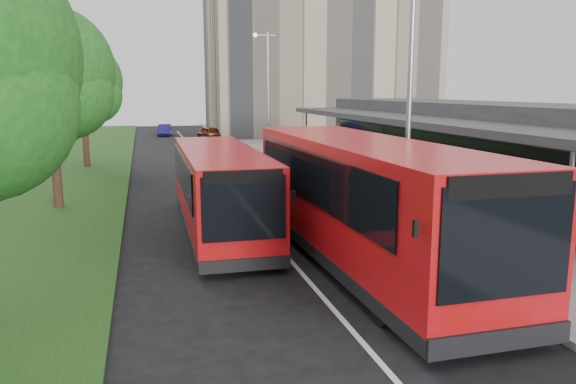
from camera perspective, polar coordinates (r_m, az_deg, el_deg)
name	(u,v)px	position (r m, az deg, el deg)	size (l,w,h in m)	color
ground	(293,264)	(15.05, 0.53, -7.28)	(120.00, 120.00, 0.00)	black
pavement	(303,162)	(35.50, 1.53, 3.09)	(5.00, 80.00, 0.15)	gray
grass_verge	(86,169)	(34.30, -19.85, 2.18)	(5.00, 80.00, 0.10)	#1F3F14
lane_centre_line	(219,178)	(29.44, -7.05, 1.38)	(0.12, 70.00, 0.01)	silver
kerb_dashes	(265,166)	(33.90, -2.40, 2.62)	(0.12, 56.00, 0.01)	silver
office_block	(319,45)	(58.76, 3.22, 14.67)	(22.00, 12.00, 18.00)	tan
station_building	(483,147)	(26.39, 19.19, 4.30)	(7.70, 26.00, 4.00)	#2B2B2D
tree_mid	(49,79)	(23.14, -23.07, 10.52)	(4.78, 4.78, 7.68)	#311C13
tree_far	(82,86)	(35.06, -20.20, 10.03)	(4.58, 4.58, 7.35)	#311C13
lamp_post_near	(407,84)	(17.68, 12.03, 10.64)	(1.44, 0.28, 8.00)	gray
lamp_post_far	(267,87)	(36.70, -2.19, 10.59)	(1.44, 0.28, 8.00)	gray
bus_main	(365,202)	(14.73, 7.79, -1.01)	(3.20, 11.64, 3.28)	red
bus_second	(220,190)	(18.14, -6.96, 0.22)	(2.61, 9.62, 2.71)	red
litter_bin	(361,180)	(25.02, 7.40, 1.22)	(0.53, 0.53, 0.95)	#3E2319
bollard	(281,154)	(34.38, -0.68, 3.85)	(0.16, 0.16, 1.03)	yellow
car_near	(211,133)	(52.15, -7.80, 5.92)	(1.46, 3.64, 1.24)	#551D0C
car_far	(165,130)	(58.04, -12.43, 6.17)	(1.22, 3.50, 1.15)	navy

